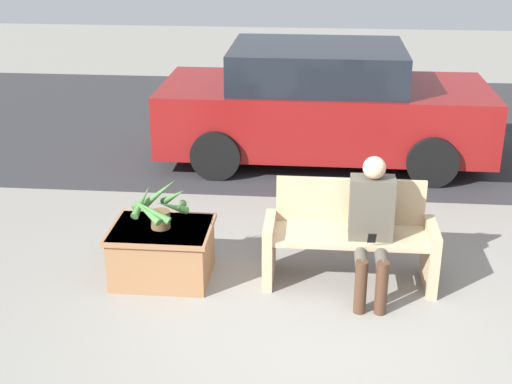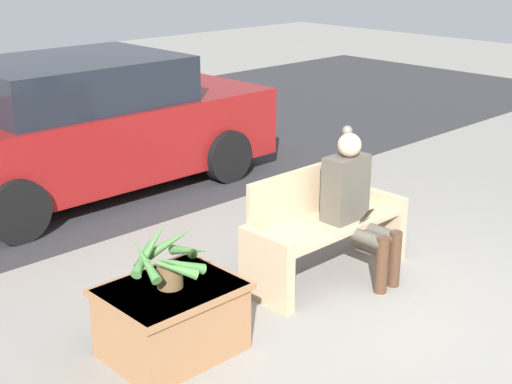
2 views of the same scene
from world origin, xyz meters
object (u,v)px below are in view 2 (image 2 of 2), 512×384
object	(u,v)px
potted_plant	(168,259)
parked_car	(84,126)
person_seated	(355,201)
bench	(322,228)
planter_box	(172,317)
bollard_post	(346,153)

from	to	relation	value
potted_plant	parked_car	size ratio (longest dim) A/B	0.13
person_seated	potted_plant	size ratio (longest dim) A/B	2.20
bench	person_seated	size ratio (longest dim) A/B	1.24
planter_box	person_seated	bearing A→B (deg)	-2.28
bench	parked_car	size ratio (longest dim) A/B	0.36
person_seated	potted_plant	bearing A→B (deg)	177.61
bollard_post	bench	bearing A→B (deg)	-145.07
parked_car	potted_plant	bearing A→B (deg)	-112.38
planter_box	parked_car	bearing A→B (deg)	67.68
planter_box	bollard_post	xyz separation A→B (m)	(3.71, 1.55, 0.09)
planter_box	potted_plant	distance (m)	0.43
bench	bollard_post	xyz separation A→B (m)	(2.04, 1.42, -0.06)
person_seated	parked_car	xyz separation A→B (m)	(-0.44, 3.50, 0.07)
person_seated	planter_box	world-z (taller)	person_seated
bollard_post	person_seated	bearing A→B (deg)	-139.09
person_seated	parked_car	bearing A→B (deg)	97.14
potted_plant	bench	bearing A→B (deg)	4.08
planter_box	parked_car	size ratio (longest dim) A/B	0.21
person_seated	planter_box	size ratio (longest dim) A/B	1.36
bench	parked_car	world-z (taller)	parked_car
bench	planter_box	distance (m)	1.69
planter_box	bollard_post	bearing A→B (deg)	22.61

